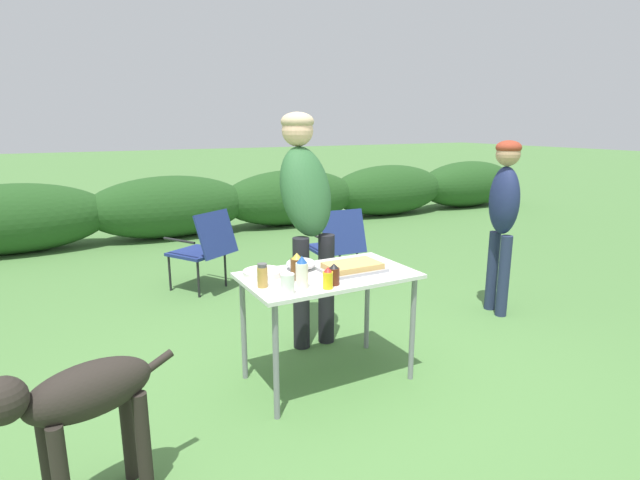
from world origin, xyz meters
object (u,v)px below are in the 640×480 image
object	(u,v)px
spice_jar	(262,276)
dog	(79,404)
beer_bottle	(297,267)
mixing_bowl	(301,264)
folding_table	(328,285)
bbq_sauce_bottle	(334,275)
standing_person_in_red_jacket	(306,201)
paper_cup_stack	(288,284)
camp_chair_near_hedge	(204,246)
mayo_bottle	(302,273)
food_tray	(352,267)
plate_stack	(263,273)
standing_person_in_olive_jacket	(504,207)
mustard_bottle	(328,278)
camp_chair_green_behind_table	(336,243)

from	to	relation	value
spice_jar	dog	size ratio (longest dim) A/B	0.17
dog	beer_bottle	bearing A→B (deg)	-84.59
spice_jar	dog	world-z (taller)	spice_jar
mixing_bowl	folding_table	bearing A→B (deg)	-59.05
bbq_sauce_bottle	standing_person_in_red_jacket	xyz separation A→B (m)	(0.25, 0.86, 0.31)
standing_person_in_red_jacket	bbq_sauce_bottle	bearing A→B (deg)	-106.06
folding_table	bbq_sauce_bottle	size ratio (longest dim) A/B	8.28
mixing_bowl	bbq_sauce_bottle	distance (m)	0.39
dog	paper_cup_stack	bearing A→B (deg)	-91.86
bbq_sauce_bottle	camp_chair_near_hedge	xyz separation A→B (m)	(-0.13, 2.40, -0.34)
folding_table	mayo_bottle	distance (m)	0.37
camp_chair_near_hedge	folding_table	bearing A→B (deg)	-115.17
food_tray	dog	bearing A→B (deg)	-163.26
mixing_bowl	standing_person_in_red_jacket	bearing A→B (deg)	59.65
bbq_sauce_bottle	beer_bottle	bearing A→B (deg)	126.08
bbq_sauce_bottle	standing_person_in_red_jacket	world-z (taller)	standing_person_in_red_jacket
bbq_sauce_bottle	mayo_bottle	size ratio (longest dim) A/B	0.68
folding_table	mayo_bottle	bearing A→B (deg)	-147.53
standing_person_in_red_jacket	camp_chair_near_hedge	bearing A→B (deg)	104.00
plate_stack	mayo_bottle	size ratio (longest dim) A/B	1.27
mixing_bowl	spice_jar	bearing A→B (deg)	-148.23
spice_jar	camp_chair_near_hedge	distance (m)	2.27
standing_person_in_olive_jacket	camp_chair_near_hedge	world-z (taller)	standing_person_in_olive_jacket
food_tray	folding_table	bearing A→B (deg)	171.17
food_tray	plate_stack	bearing A→B (deg)	161.93
folding_table	plate_stack	world-z (taller)	plate_stack
beer_bottle	standing_person_in_red_jacket	xyz separation A→B (m)	(0.40, 0.66, 0.29)
mayo_bottle	paper_cup_stack	bearing A→B (deg)	-153.43
folding_table	mixing_bowl	xyz separation A→B (m)	(-0.11, 0.18, 0.11)
plate_stack	beer_bottle	size ratio (longest dim) A/B	1.47
spice_jar	standing_person_in_red_jacket	world-z (taller)	standing_person_in_red_jacket
paper_cup_stack	mayo_bottle	xyz separation A→B (m)	(0.12, 0.06, 0.03)
beer_bottle	mustard_bottle	bearing A→B (deg)	-71.84
plate_stack	mayo_bottle	world-z (taller)	mayo_bottle
folding_table	beer_bottle	distance (m)	0.28
plate_stack	bbq_sauce_bottle	size ratio (longest dim) A/B	1.87
plate_stack	mustard_bottle	distance (m)	0.48
standing_person_in_red_jacket	dog	size ratio (longest dim) A/B	2.11
standing_person_in_red_jacket	plate_stack	bearing A→B (deg)	-138.57
paper_cup_stack	standing_person_in_olive_jacket	size ratio (longest dim) A/B	0.08
beer_bottle	spice_jar	xyz separation A→B (m)	(-0.24, -0.04, -0.01)
bbq_sauce_bottle	camp_chair_green_behind_table	xyz separation A→B (m)	(1.12, 1.89, -0.34)
spice_jar	bbq_sauce_bottle	bearing A→B (deg)	-22.53
plate_stack	camp_chair_green_behind_table	xyz separation A→B (m)	(1.43, 1.52, -0.29)
folding_table	dog	size ratio (longest dim) A/B	1.31
bbq_sauce_bottle	camp_chair_green_behind_table	world-z (taller)	bbq_sauce_bottle
spice_jar	plate_stack	bearing A→B (deg)	67.89
mixing_bowl	standing_person_in_olive_jacket	world-z (taller)	standing_person_in_olive_jacket
folding_table	spice_jar	xyz separation A→B (m)	(-0.47, -0.05, 0.15)
beer_bottle	bbq_sauce_bottle	distance (m)	0.25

